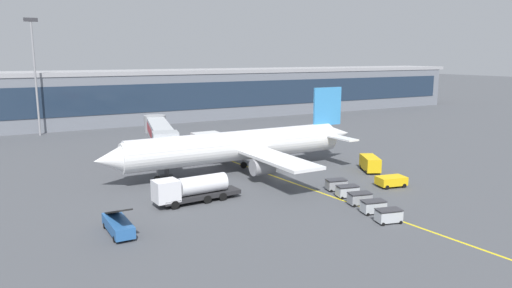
% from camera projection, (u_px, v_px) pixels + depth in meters
% --- Properties ---
extents(ground_plane, '(700.00, 700.00, 0.00)m').
position_uv_depth(ground_plane, '(283.00, 178.00, 68.61)').
color(ground_plane, '#47494F').
extents(apron_lead_in_line, '(6.72, 79.77, 0.01)m').
position_uv_depth(apron_lead_in_line, '(272.00, 176.00, 70.00)').
color(apron_lead_in_line, yellow).
rests_on(apron_lead_in_line, ground_plane).
extents(terminal_building, '(184.04, 18.07, 13.61)m').
position_uv_depth(terminal_building, '(194.00, 94.00, 134.37)').
color(terminal_building, slate).
rests_on(terminal_building, ground_plane).
extents(main_airliner, '(42.36, 33.28, 12.30)m').
position_uv_depth(main_airliner, '(239.00, 146.00, 71.37)').
color(main_airliner, white).
rests_on(main_airliner, ground_plane).
extents(jet_bridge, '(8.37, 22.67, 6.80)m').
position_uv_depth(jet_bridge, '(159.00, 132.00, 77.61)').
color(jet_bridge, '#B2B7BC').
rests_on(jet_bridge, ground_plane).
extents(fuel_tanker, '(10.92, 3.13, 3.25)m').
position_uv_depth(fuel_tanker, '(192.00, 189.00, 56.71)').
color(fuel_tanker, '#232326').
rests_on(fuel_tanker, ground_plane).
extents(pushback_tug, '(4.17, 2.99, 1.40)m').
position_uv_depth(pushback_tug, '(392.00, 181.00, 63.95)').
color(pushback_tug, yellow).
rests_on(pushback_tug, ground_plane).
extents(crew_van, '(4.16, 5.41, 2.30)m').
position_uv_depth(crew_van, '(370.00, 163.00, 72.29)').
color(crew_van, yellow).
rests_on(crew_van, ground_plane).
extents(belt_loader, '(2.00, 6.91, 3.49)m').
position_uv_depth(belt_loader, '(118.00, 224.00, 47.01)').
color(belt_loader, '#285B9E').
rests_on(belt_loader, ground_plane).
extents(baggage_cart_0, '(2.94, 2.14, 1.48)m').
position_uv_depth(baggage_cart_0, '(389.00, 216.00, 50.13)').
color(baggage_cart_0, '#B2B7BC').
rests_on(baggage_cart_0, ground_plane).
extents(baggage_cart_1, '(2.94, 2.14, 1.48)m').
position_uv_depth(baggage_cart_1, '(373.00, 206.00, 53.16)').
color(baggage_cart_1, '#B2B7BC').
rests_on(baggage_cart_1, ground_plane).
extents(baggage_cart_2, '(2.94, 2.14, 1.48)m').
position_uv_depth(baggage_cart_2, '(360.00, 198.00, 56.18)').
color(baggage_cart_2, gray).
rests_on(baggage_cart_2, ground_plane).
extents(baggage_cart_3, '(2.94, 2.14, 1.48)m').
position_uv_depth(baggage_cart_3, '(347.00, 191.00, 59.21)').
color(baggage_cart_3, '#B2B7BC').
rests_on(baggage_cart_3, ground_plane).
extents(baggage_cart_4, '(2.94, 2.14, 1.48)m').
position_uv_depth(baggage_cart_4, '(336.00, 184.00, 62.24)').
color(baggage_cart_4, gray).
rests_on(baggage_cart_4, ground_plane).
extents(apron_light_mast_0, '(2.80, 0.50, 25.36)m').
position_uv_depth(apron_light_mast_0, '(35.00, 68.00, 102.73)').
color(apron_light_mast_0, gray).
rests_on(apron_light_mast_0, ground_plane).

